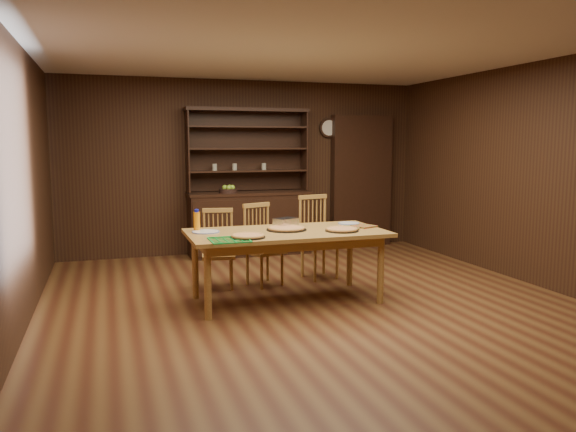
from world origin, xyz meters
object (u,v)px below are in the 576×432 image
object	(u,v)px
dining_table	(286,238)
chair_center	(261,242)
chair_right	(316,234)
china_hutch	(249,215)
chair_left	(218,246)
juice_bottle	(197,221)

from	to	relation	value
dining_table	chair_center	world-z (taller)	chair_center
dining_table	chair_right	distance (m)	1.14
dining_table	chair_right	bearing A→B (deg)	52.98
china_hutch	chair_center	xyz separation A→B (m)	(-0.31, -1.81, -0.09)
china_hutch	chair_left	xyz separation A→B (m)	(-0.81, -1.77, -0.12)
china_hutch	chair_right	size ratio (longest dim) A/B	2.12
juice_bottle	china_hutch	bearing A→B (deg)	63.85
chair_right	juice_bottle	size ratio (longest dim) A/B	4.41
chair_left	juice_bottle	xyz separation A→B (m)	(-0.33, -0.55, 0.38)
dining_table	juice_bottle	size ratio (longest dim) A/B	8.85
chair_center	chair_right	distance (m)	0.76
chair_center	chair_right	size ratio (longest dim) A/B	0.94
chair_center	juice_bottle	distance (m)	1.03
china_hutch	juice_bottle	xyz separation A→B (m)	(-1.14, -2.31, 0.26)
china_hutch	chair_left	bearing A→B (deg)	-114.64
china_hutch	chair_right	bearing A→B (deg)	-75.27
chair_left	chair_right	bearing A→B (deg)	14.01
chair_left	chair_center	bearing A→B (deg)	5.38
chair_left	chair_center	world-z (taller)	chair_center
dining_table	juice_bottle	xyz separation A→B (m)	(-0.90, 0.27, 0.18)
chair_center	chair_right	xyz separation A→B (m)	(0.75, 0.13, 0.04)
chair_right	juice_bottle	bearing A→B (deg)	-169.34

